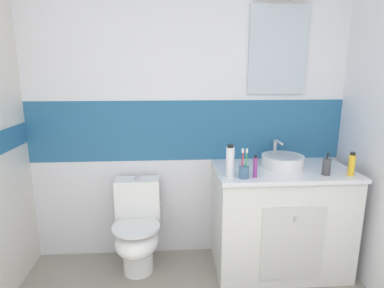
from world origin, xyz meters
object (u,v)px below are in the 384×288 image
Objects in this scene: sink_basin at (282,160)px; deodorant_spray_can at (352,165)px; toothbrush_cup at (244,171)px; soap_dispenser at (326,167)px; toilet at (137,230)px; toothpaste_tube_upright at (255,167)px; shampoo_bottle_tall at (230,162)px.

sink_basin is 2.15× the size of deodorant_spray_can.
soap_dispenser is (0.61, 0.03, 0.01)m from toothbrush_cup.
deodorant_spray_can is (0.17, -0.03, 0.02)m from soap_dispenser.
toilet is 4.57× the size of toothpaste_tube_upright.
shampoo_bottle_tall reaches higher than deodorant_spray_can.
sink_basin is 2.28× the size of toothpaste_tube_upright.
soap_dispenser is at bearing -41.41° from sink_basin.
sink_basin is 1.75× the size of toothbrush_cup.
toothpaste_tube_upright reaches higher than toilet.
toilet is at bearing 171.27° from deodorant_spray_can.
deodorant_spray_can reaches higher than toothpaste_tube_upright.
toothpaste_tube_upright is at bearing -14.91° from toilet.
shampoo_bottle_tall is at bearing 165.97° from toothbrush_cup.
shampoo_bottle_tall is (-0.46, -0.22, 0.06)m from sink_basin.
soap_dispenser is at bearing 0.35° from shampoo_bottle_tall.
toothbrush_cup is (0.79, -0.24, 0.55)m from toilet.
deodorant_spray_can is (0.78, 0.00, 0.03)m from toothbrush_cup.
sink_basin reaches higher than deodorant_spray_can.
toothpaste_tube_upright is at bearing -178.18° from soap_dispenser.
toilet is (-1.15, -0.00, -0.55)m from sink_basin.
sink_basin is 0.48m from deodorant_spray_can.
toilet is at bearing 162.43° from shampoo_bottle_tall.
soap_dispenser is 0.94× the size of deodorant_spray_can.
toothbrush_cup is at bearing -145.77° from sink_basin.
sink_basin is 0.33m from soap_dispenser.
shampoo_bottle_tall reaches higher than soap_dispenser.
shampoo_bottle_tall is 0.18m from toothpaste_tube_upright.
deodorant_spray_can is (1.57, -0.24, 0.58)m from toilet.
sink_basin is 1.27m from toilet.
deodorant_spray_can is (0.87, -0.02, -0.03)m from shampoo_bottle_tall.
toilet is 1.07m from toothpaste_tube_upright.
shampoo_bottle_tall reaches higher than toothpaste_tube_upright.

